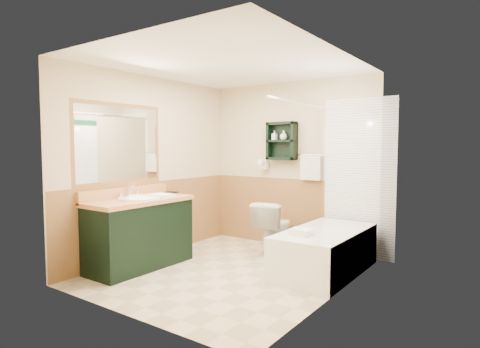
% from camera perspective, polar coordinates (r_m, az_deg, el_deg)
% --- Properties ---
extents(floor, '(3.00, 3.00, 0.00)m').
position_cam_1_polar(floor, '(4.86, -1.53, -13.70)').
color(floor, beige).
rests_on(floor, ground).
extents(back_wall, '(2.60, 0.04, 2.40)m').
position_cam_1_polar(back_wall, '(5.92, 7.30, 1.30)').
color(back_wall, beige).
rests_on(back_wall, ground).
extents(left_wall, '(0.04, 3.00, 2.40)m').
position_cam_1_polar(left_wall, '(5.53, -12.58, 1.04)').
color(left_wall, beige).
rests_on(left_wall, ground).
extents(right_wall, '(0.04, 3.00, 2.40)m').
position_cam_1_polar(right_wall, '(3.99, 13.81, -0.09)').
color(right_wall, beige).
rests_on(right_wall, ground).
extents(ceiling, '(2.60, 3.00, 0.04)m').
position_cam_1_polar(ceiling, '(4.72, -1.58, 15.53)').
color(ceiling, white).
rests_on(ceiling, back_wall).
extents(wainscot_left, '(2.98, 2.98, 1.00)m').
position_cam_1_polar(wainscot_left, '(5.58, -12.22, -6.16)').
color(wainscot_left, '#AA7945').
rests_on(wainscot_left, left_wall).
extents(wainscot_back, '(2.58, 2.58, 1.00)m').
position_cam_1_polar(wainscot_back, '(5.96, 7.09, -5.45)').
color(wainscot_back, '#AA7945').
rests_on(wainscot_back, back_wall).
extents(mirror_frame, '(1.30, 1.30, 1.00)m').
position_cam_1_polar(mirror_frame, '(5.13, -16.82, 4.10)').
color(mirror_frame, '#976331').
rests_on(mirror_frame, left_wall).
extents(mirror_glass, '(1.20, 1.20, 0.90)m').
position_cam_1_polar(mirror_glass, '(5.12, -16.79, 4.10)').
color(mirror_glass, white).
rests_on(mirror_glass, left_wall).
extents(tile_right, '(1.50, 1.50, 2.10)m').
position_cam_1_polar(tile_right, '(4.72, 16.67, -1.35)').
color(tile_right, white).
rests_on(tile_right, right_wall).
extents(tile_back, '(0.95, 0.95, 2.10)m').
position_cam_1_polar(tile_back, '(5.48, 16.57, -0.62)').
color(tile_back, white).
rests_on(tile_back, back_wall).
extents(tile_accent, '(1.50, 1.50, 0.10)m').
position_cam_1_polar(tile_accent, '(4.72, 16.76, 8.99)').
color(tile_accent, '#134423').
rests_on(tile_accent, right_wall).
extents(wall_shelf, '(0.45, 0.15, 0.55)m').
position_cam_1_polar(wall_shelf, '(5.86, 5.94, 4.70)').
color(wall_shelf, black).
rests_on(wall_shelf, back_wall).
extents(hair_dryer, '(0.10, 0.24, 0.18)m').
position_cam_1_polar(hair_dryer, '(6.04, 3.55, 1.37)').
color(hair_dryer, white).
rests_on(hair_dryer, back_wall).
extents(towel_bar, '(0.40, 0.06, 0.40)m').
position_cam_1_polar(towel_bar, '(5.70, 10.10, 2.67)').
color(towel_bar, white).
rests_on(towel_bar, back_wall).
extents(curtain_rod, '(0.03, 1.60, 0.03)m').
position_cam_1_polar(curtain_rod, '(5.01, 8.62, 9.96)').
color(curtain_rod, silver).
rests_on(curtain_rod, back_wall).
extents(shower_curtain, '(1.05, 1.05, 1.70)m').
position_cam_1_polar(shower_curtain, '(5.15, 9.40, 0.32)').
color(shower_curtain, beige).
rests_on(shower_curtain, curtain_rod).
extents(vanity, '(0.59, 1.32, 0.84)m').
position_cam_1_polar(vanity, '(5.07, -14.06, -8.15)').
color(vanity, black).
rests_on(vanity, ground).
extents(bathtub, '(0.75, 1.50, 0.50)m').
position_cam_1_polar(bathtub, '(4.87, 12.00, -10.68)').
color(bathtub, white).
rests_on(bathtub, ground).
extents(toilet, '(0.47, 0.76, 0.71)m').
position_cam_1_polar(toilet, '(5.60, 4.88, -7.57)').
color(toilet, white).
rests_on(toilet, ground).
extents(counter_towel, '(0.29, 0.23, 0.04)m').
position_cam_1_polar(counter_towel, '(5.09, -11.18, -3.03)').
color(counter_towel, white).
rests_on(counter_towel, vanity).
extents(vanity_book, '(0.16, 0.06, 0.22)m').
position_cam_1_polar(vanity_book, '(5.49, -10.75, -1.58)').
color(vanity_book, black).
rests_on(vanity_book, vanity).
extents(tub_towel, '(0.22, 0.18, 0.07)m').
position_cam_1_polar(tub_towel, '(4.49, 8.67, -8.16)').
color(tub_towel, white).
rests_on(tub_towel, bathtub).
extents(soap_bottle_a, '(0.08, 0.14, 0.06)m').
position_cam_1_polar(soap_bottle_a, '(5.92, 4.93, 5.15)').
color(soap_bottle_a, white).
rests_on(soap_bottle_a, wall_shelf).
extents(soap_bottle_b, '(0.15, 0.16, 0.10)m').
position_cam_1_polar(soap_bottle_b, '(5.84, 6.23, 5.36)').
color(soap_bottle_b, white).
rests_on(soap_bottle_b, wall_shelf).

